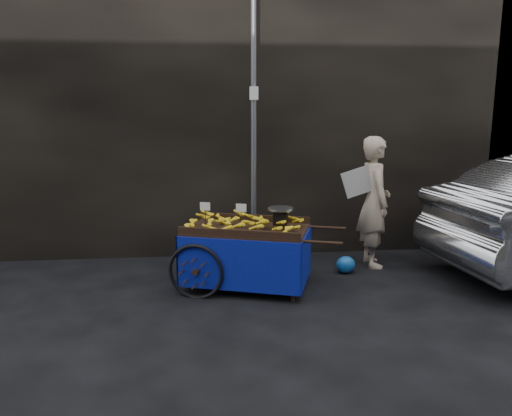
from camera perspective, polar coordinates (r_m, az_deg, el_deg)
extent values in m
plane|color=black|center=(6.15, -1.89, -9.60)|extent=(80.00, 80.00, 0.00)
cube|color=black|center=(8.36, -10.32, 13.22)|extent=(11.00, 2.00, 5.00)
cylinder|color=slate|center=(7.07, -0.28, 9.73)|extent=(0.08, 0.08, 4.00)
cube|color=white|center=(7.02, -0.24, 12.99)|extent=(0.12, 0.02, 0.18)
cube|color=black|center=(6.11, -1.05, -2.58)|extent=(1.66, 1.32, 0.05)
cube|color=black|center=(6.50, -0.18, -1.16)|extent=(1.39, 0.49, 0.09)
cube|color=black|center=(5.70, -2.06, -2.96)|extent=(1.39, 0.49, 0.09)
cube|color=black|center=(5.76, 4.30, -7.25)|extent=(0.06, 0.06, 0.73)
cube|color=black|center=(6.44, 5.24, -5.24)|extent=(0.06, 0.06, 0.73)
cylinder|color=black|center=(5.62, 7.57, -3.92)|extent=(0.44, 0.18, 0.04)
cylinder|color=black|center=(6.32, 8.15, -2.23)|extent=(0.44, 0.18, 0.04)
torus|color=black|center=(5.91, -6.90, -7.26)|extent=(0.66, 0.26, 0.68)
torus|color=black|center=(6.80, -4.17, -4.73)|extent=(0.66, 0.26, 0.68)
cylinder|color=black|center=(6.35, -5.44, -5.91)|extent=(0.36, 0.98, 0.05)
cube|color=#0B067E|center=(5.77, -2.13, -6.62)|extent=(1.42, 0.48, 0.62)
cube|color=#0B067E|center=(6.63, -0.11, -4.24)|extent=(1.42, 0.48, 0.62)
cube|color=#0B067E|center=(6.40, -7.47, -4.90)|extent=(0.31, 0.90, 0.62)
cube|color=#0B067E|center=(6.07, 5.74, -5.75)|extent=(0.31, 0.90, 0.62)
cube|color=black|center=(6.04, 2.81, -1.26)|extent=(0.19, 0.17, 0.15)
cylinder|color=silver|center=(6.02, 2.82, -0.08)|extent=(0.39, 0.39, 0.03)
cube|color=white|center=(6.09, -5.85, 0.19)|extent=(0.12, 0.05, 0.10)
cube|color=white|center=(5.97, -1.71, 0.01)|extent=(0.12, 0.05, 0.10)
imported|color=#BDA68C|center=(7.15, 13.36, 0.68)|extent=(0.45, 0.67, 1.83)
cube|color=beige|center=(6.96, 11.96, 3.09)|extent=(0.59, 0.04, 0.50)
ellipsoid|color=blue|center=(6.90, 10.23, -6.40)|extent=(0.26, 0.21, 0.23)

